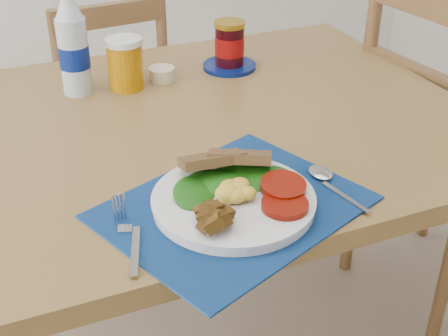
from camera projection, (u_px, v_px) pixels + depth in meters
name	position (u px, v px, depth m)	size (l,w,h in m)	color
table	(144.00, 166.00, 1.30)	(1.40, 0.90, 0.75)	brown
chair_far	(107.00, 92.00, 1.97)	(0.41, 0.39, 1.01)	brown
chair_end	(444.00, 121.00, 1.65)	(0.47, 0.49, 1.17)	brown
placemat	(233.00, 207.00, 1.02)	(0.40, 0.31, 0.00)	black
breakfast_plate	(232.00, 198.00, 1.00)	(0.26, 0.26, 0.06)	silver
fork	(129.00, 237.00, 0.94)	(0.05, 0.16, 0.00)	#B2B5BA
spoon	(328.00, 181.00, 1.08)	(0.04, 0.16, 0.00)	#B2B5BA
water_bottle	(73.00, 50.00, 1.36)	(0.07, 0.07, 0.23)	#ADBFCC
juice_glass	(125.00, 65.00, 1.41)	(0.08, 0.08, 0.11)	#AE6C04
ramekin	(162.00, 74.00, 1.47)	(0.06, 0.06, 0.03)	beige
jam_on_saucer	(229.00, 48.00, 1.51)	(0.13, 0.13, 0.12)	#051559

